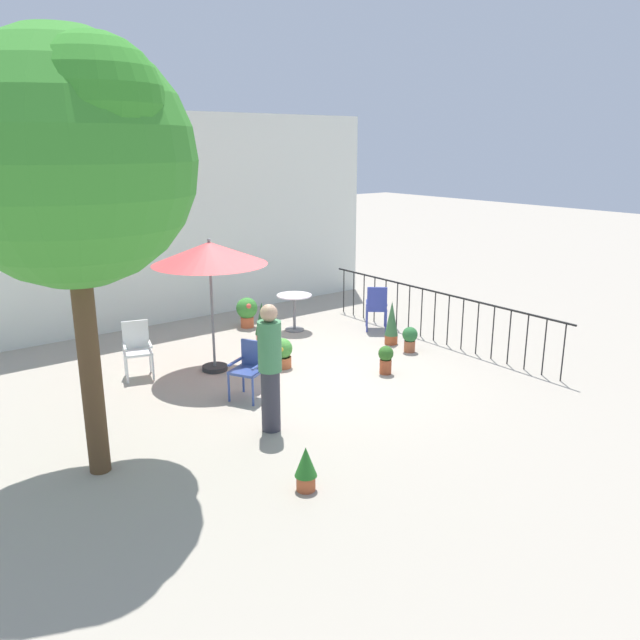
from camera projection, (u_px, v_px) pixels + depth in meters
ground_plane at (311, 373)px, 10.85m from camera, size 60.00×60.00×0.00m
villa_facade at (185, 218)px, 13.78m from camera, size 9.67×0.30×4.48m
terrace_railing at (435, 308)px, 12.46m from camera, size 0.03×6.03×1.01m
shade_tree at (72, 160)px, 6.68m from camera, size 2.85×2.71×4.99m
patio_umbrella_0 at (210, 255)px, 10.43m from camera, size 1.93×1.93×2.31m
cafe_table_0 at (294, 306)px, 13.18m from camera, size 0.73×0.73×0.77m
patio_chair_0 at (250, 365)px, 9.68m from camera, size 0.63×0.62×0.89m
patio_chair_1 at (377, 305)px, 13.18m from camera, size 0.65×0.65×0.96m
patio_chair_2 at (137, 346)px, 10.56m from camera, size 0.56×0.55×0.95m
potted_plant_0 at (306, 467)px, 7.10m from camera, size 0.26×0.26×0.53m
potted_plant_1 at (262, 322)px, 12.36m from camera, size 0.27×0.27×0.83m
potted_plant_2 at (247, 310)px, 13.46m from camera, size 0.46×0.46×0.65m
potted_plant_3 at (282, 352)px, 11.05m from camera, size 0.36×0.36×0.53m
potted_plant_4 at (386, 358)px, 10.74m from camera, size 0.26×0.26×0.50m
potted_plant_5 at (410, 338)px, 11.88m from camera, size 0.29×0.29×0.49m
potted_plant_6 at (392, 323)px, 12.31m from camera, size 0.26×0.26×0.87m
standing_person at (270, 366)px, 8.44m from camera, size 0.44×0.44×1.79m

